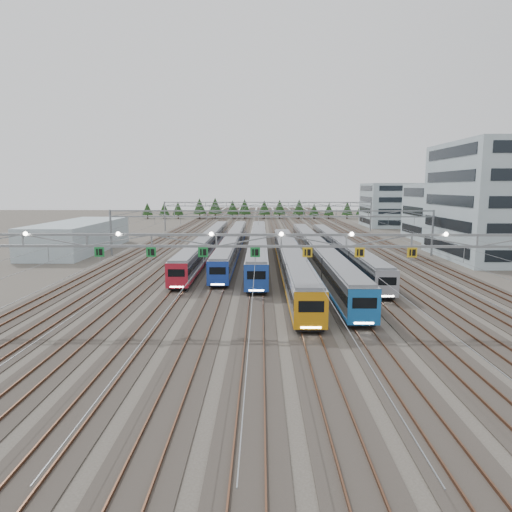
{
  "coord_description": "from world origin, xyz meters",
  "views": [
    {
      "loc": [
        -1.73,
        -39.0,
        11.85
      ],
      "look_at": [
        -2.36,
        16.22,
        3.5
      ],
      "focal_mm": 32.0,
      "sensor_mm": 36.0,
      "label": 1
    }
  ],
  "objects_px": {
    "train_d": "(290,260)",
    "train_e": "(317,252)",
    "train_a": "(208,243)",
    "west_shed": "(79,236)",
    "train_b": "(233,242)",
    "train_c": "(258,244)",
    "gantry_mid": "(271,219)",
    "depot_bldg_mid": "(443,212)",
    "depot_bldg_south": "(502,201)",
    "depot_bldg_north": "(402,205)",
    "gantry_near": "(281,243)",
    "gantry_far": "(268,208)",
    "train_f": "(340,248)"
  },
  "relations": [
    {
      "from": "train_b",
      "to": "train_c",
      "type": "relative_size",
      "value": 0.99
    },
    {
      "from": "gantry_near",
      "to": "depot_bldg_north",
      "type": "xyz_separation_m",
      "value": [
        41.02,
        100.54,
        -0.58
      ]
    },
    {
      "from": "train_e",
      "to": "gantry_mid",
      "type": "xyz_separation_m",
      "value": [
        -6.75,
        10.21,
        4.34
      ]
    },
    {
      "from": "gantry_far",
      "to": "depot_bldg_north",
      "type": "distance_m",
      "value": 43.78
    },
    {
      "from": "depot_bldg_north",
      "to": "train_f",
      "type": "bearing_deg",
      "value": -114.61
    },
    {
      "from": "gantry_far",
      "to": "depot_bldg_mid",
      "type": "height_order",
      "value": "depot_bldg_mid"
    },
    {
      "from": "train_e",
      "to": "gantry_mid",
      "type": "distance_m",
      "value": 12.98
    },
    {
      "from": "depot_bldg_south",
      "to": "west_shed",
      "type": "height_order",
      "value": "depot_bldg_south"
    },
    {
      "from": "train_a",
      "to": "depot_bldg_north",
      "type": "bearing_deg",
      "value": 48.24
    },
    {
      "from": "train_c",
      "to": "gantry_near",
      "type": "xyz_separation_m",
      "value": [
        2.2,
        -40.07,
        5.05
      ]
    },
    {
      "from": "gantry_mid",
      "to": "depot_bldg_mid",
      "type": "height_order",
      "value": "depot_bldg_mid"
    },
    {
      "from": "gantry_mid",
      "to": "train_c",
      "type": "bearing_deg",
      "value": -178.74
    },
    {
      "from": "depot_bldg_mid",
      "to": "west_shed",
      "type": "distance_m",
      "value": 78.44
    },
    {
      "from": "train_a",
      "to": "gantry_near",
      "type": "relative_size",
      "value": 1.1
    },
    {
      "from": "depot_bldg_south",
      "to": "train_d",
      "type": "bearing_deg",
      "value": -158.01
    },
    {
      "from": "train_a",
      "to": "gantry_far",
      "type": "distance_m",
      "value": 44.74
    },
    {
      "from": "train_b",
      "to": "depot_bldg_north",
      "type": "xyz_separation_m",
      "value": [
        47.73,
        57.55,
        4.57
      ]
    },
    {
      "from": "train_e",
      "to": "depot_bldg_mid",
      "type": "xyz_separation_m",
      "value": [
        33.04,
        35.97,
        4.27
      ]
    },
    {
      "from": "train_a",
      "to": "west_shed",
      "type": "relative_size",
      "value": 2.06
    },
    {
      "from": "gantry_mid",
      "to": "depot_bldg_south",
      "type": "height_order",
      "value": "depot_bldg_south"
    },
    {
      "from": "depot_bldg_north",
      "to": "train_b",
      "type": "bearing_deg",
      "value": -129.67
    },
    {
      "from": "train_d",
      "to": "gantry_near",
      "type": "height_order",
      "value": "gantry_near"
    },
    {
      "from": "train_e",
      "to": "train_f",
      "type": "bearing_deg",
      "value": 51.91
    },
    {
      "from": "train_b",
      "to": "train_d",
      "type": "relative_size",
      "value": 1.16
    },
    {
      "from": "gantry_near",
      "to": "train_a",
      "type": "bearing_deg",
      "value": 104.92
    },
    {
      "from": "train_d",
      "to": "depot_bldg_mid",
      "type": "distance_m",
      "value": 57.54
    },
    {
      "from": "gantry_near",
      "to": "train_e",
      "type": "bearing_deg",
      "value": 77.2
    },
    {
      "from": "gantry_far",
      "to": "train_f",
      "type": "bearing_deg",
      "value": -77.19
    },
    {
      "from": "gantry_near",
      "to": "depot_bldg_mid",
      "type": "relative_size",
      "value": 3.52
    },
    {
      "from": "train_c",
      "to": "depot_bldg_mid",
      "type": "distance_m",
      "value": 49.52
    },
    {
      "from": "train_d",
      "to": "west_shed",
      "type": "relative_size",
      "value": 1.75
    },
    {
      "from": "train_d",
      "to": "west_shed",
      "type": "distance_m",
      "value": 44.95
    },
    {
      "from": "train_a",
      "to": "train_e",
      "type": "bearing_deg",
      "value": -33.99
    },
    {
      "from": "depot_bldg_north",
      "to": "train_d",
      "type": "bearing_deg",
      "value": -116.39
    },
    {
      "from": "train_d",
      "to": "train_e",
      "type": "relative_size",
      "value": 0.81
    },
    {
      "from": "gantry_far",
      "to": "west_shed",
      "type": "bearing_deg",
      "value": -132.69
    },
    {
      "from": "train_c",
      "to": "train_e",
      "type": "xyz_separation_m",
      "value": [
        9.0,
        -10.16,
        0.01
      ]
    },
    {
      "from": "train_a",
      "to": "train_f",
      "type": "bearing_deg",
      "value": -15.87
    },
    {
      "from": "train_b",
      "to": "depot_bldg_mid",
      "type": "height_order",
      "value": "depot_bldg_mid"
    },
    {
      "from": "gantry_mid",
      "to": "west_shed",
      "type": "relative_size",
      "value": 1.88
    },
    {
      "from": "train_a",
      "to": "depot_bldg_north",
      "type": "height_order",
      "value": "depot_bldg_north"
    },
    {
      "from": "train_f",
      "to": "gantry_near",
      "type": "distance_m",
      "value": 37.75
    },
    {
      "from": "gantry_mid",
      "to": "west_shed",
      "type": "height_order",
      "value": "gantry_mid"
    },
    {
      "from": "gantry_near",
      "to": "gantry_far",
      "type": "xyz_separation_m",
      "value": [
        0.05,
        85.12,
        -0.7
      ]
    },
    {
      "from": "train_e",
      "to": "depot_bldg_north",
      "type": "xyz_separation_m",
      "value": [
        34.23,
        70.63,
        4.46
      ]
    },
    {
      "from": "train_d",
      "to": "west_shed",
      "type": "bearing_deg",
      "value": 148.36
    },
    {
      "from": "train_b",
      "to": "train_e",
      "type": "distance_m",
      "value": 18.8
    },
    {
      "from": "train_b",
      "to": "train_c",
      "type": "bearing_deg",
      "value": -32.98
    },
    {
      "from": "gantry_near",
      "to": "train_b",
      "type": "bearing_deg",
      "value": 98.86
    },
    {
      "from": "west_shed",
      "to": "train_b",
      "type": "bearing_deg",
      "value": -6.01
    }
  ]
}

